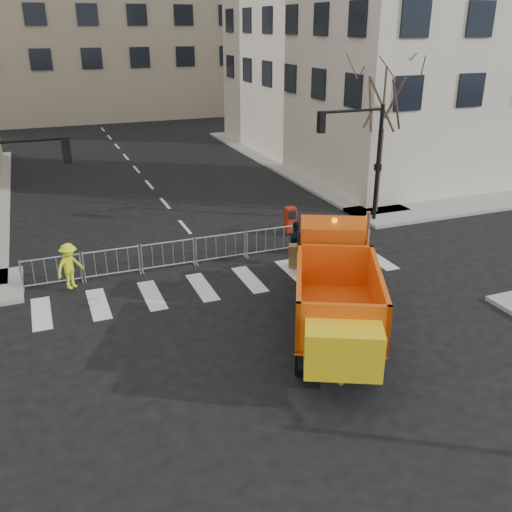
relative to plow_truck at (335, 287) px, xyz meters
name	(u,v)px	position (x,y,z in m)	size (l,w,h in m)	color
ground	(297,360)	(-1.65, -0.94, -1.54)	(120.00, 120.00, 0.00)	black
sidewalk_back	(207,252)	(-1.65, 7.56, -1.46)	(64.00, 5.00, 0.15)	gray
traffic_light_right	(378,165)	(6.85, 8.56, 1.16)	(0.18, 0.18, 5.40)	black
crowd_barriers	(195,251)	(-2.40, 6.66, -0.99)	(12.60, 0.60, 1.10)	#9EA0A5
street_tree	(381,137)	(7.55, 9.56, 2.21)	(3.00, 3.00, 7.50)	#382B21
plow_truck	(335,287)	(0.00, 0.00, 0.00)	(6.02, 9.05, 3.46)	black
cop_a	(324,236)	(2.66, 5.66, -0.70)	(0.61, 0.40, 1.67)	black
cop_b	(334,252)	(2.04, 3.76, -0.62)	(0.89, 0.70, 1.84)	black
cop_c	(296,244)	(1.19, 5.14, -0.64)	(1.05, 0.44, 1.79)	black
worker	(70,266)	(-7.05, 5.88, -0.57)	(1.05, 0.61, 1.63)	#E0F81D
newspaper_box	(290,219)	(2.42, 8.38, -0.84)	(0.45, 0.40, 1.10)	#9A1E0B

